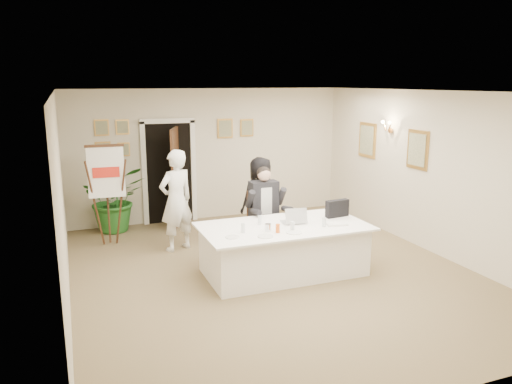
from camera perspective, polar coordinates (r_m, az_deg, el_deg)
The scene contains 28 objects.
floor at distance 7.98m, azimuth 1.85°, elevation -9.12°, with size 7.00×7.00×0.00m, color brown.
ceiling at distance 7.42m, azimuth 2.00°, elevation 11.41°, with size 6.00×7.00×0.02m, color white.
wall_back at distance 10.84m, azimuth -5.32°, elevation 4.30°, with size 6.00×0.10×2.80m, color beige.
wall_front at distance 4.67m, azimuth 19.01°, elevation -7.49°, with size 6.00×0.10×2.80m, color beige.
wall_left at distance 7.00m, azimuth -21.33°, elevation -1.09°, with size 0.10×7.00×2.80m, color beige.
wall_right at distance 9.15m, azimuth 19.51°, elevation 2.10°, with size 0.10×7.00×2.80m, color beige.
doorway at distance 10.52m, azimuth -9.65°, elevation 1.95°, with size 1.14×0.86×2.20m.
pictures_back_wall at distance 10.57m, azimuth -9.53°, elevation 6.43°, with size 3.40×0.06×0.80m, color #C49242, non-canonical shape.
pictures_right_wall at distance 10.01m, azimuth 15.09°, elevation 5.26°, with size 0.06×2.20×0.80m, color #C49242, non-canonical shape.
wall_sconce at distance 9.94m, azimuth 14.87°, elevation 7.25°, with size 0.20×0.30×0.24m, color #C17F3D, non-canonical shape.
conference_table at distance 7.82m, azimuth 3.17°, elevation -6.52°, with size 2.58×1.38×0.78m.
seated_man at distance 8.63m, azimuth 1.01°, elevation -2.05°, with size 0.66×0.70×1.54m, color black, non-canonical shape.
flip_chart at distance 9.39m, azimuth -16.57°, elevation -0.92°, with size 0.64×0.42×1.82m.
standing_man at distance 8.84m, azimuth -9.10°, elevation -0.98°, with size 0.66×0.43×1.80m, color white.
standing_woman at distance 9.49m, azimuth 0.52°, elevation -0.64°, with size 0.76×0.50×1.56m, color black.
potted_palm at distance 10.32m, azimuth -15.83°, elevation -0.72°, with size 1.19×1.03×1.33m, color #226120.
laptop at distance 7.83m, azimuth 4.23°, elevation -2.52°, with size 0.34×0.36×0.28m, color #B7BABC, non-canonical shape.
laptop_bag at distance 8.25m, azimuth 9.26°, elevation -1.86°, with size 0.40×0.11×0.28m, color black.
paper_stack at distance 7.83m, azimuth 9.17°, elevation -3.59°, with size 0.32×0.22×0.03m, color white.
plate_left at distance 7.12m, azimuth -2.72°, elevation -5.16°, with size 0.20×0.20×0.01m, color white.
plate_mid at distance 7.14m, azimuth 1.09°, elevation -5.09°, with size 0.23×0.23×0.01m, color white.
plate_near at distance 7.34m, azimuth 4.34°, elevation -4.64°, with size 0.23×0.23×0.01m, color white.
glass_a at distance 7.32m, azimuth -1.49°, elevation -4.13°, with size 0.06×0.06×0.14m, color silver.
glass_b at distance 7.43m, azimuth 4.18°, elevation -3.91°, with size 0.06×0.06×0.14m, color silver.
glass_c at distance 7.69m, azimuth 7.79°, elevation -3.42°, with size 0.06×0.06×0.14m, color silver.
glass_d at distance 7.72m, azimuth 0.44°, elevation -3.24°, with size 0.06×0.06×0.14m, color silver.
oj_glass at distance 7.32m, azimuth 2.50°, elevation -4.18°, with size 0.06×0.06×0.13m, color #E95C13.
steel_jug at distance 7.40m, azimuth 1.38°, elevation -4.08°, with size 0.10×0.10×0.11m, color silver.
Camera 1 is at (-2.90, -6.83, 2.95)m, focal length 35.00 mm.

